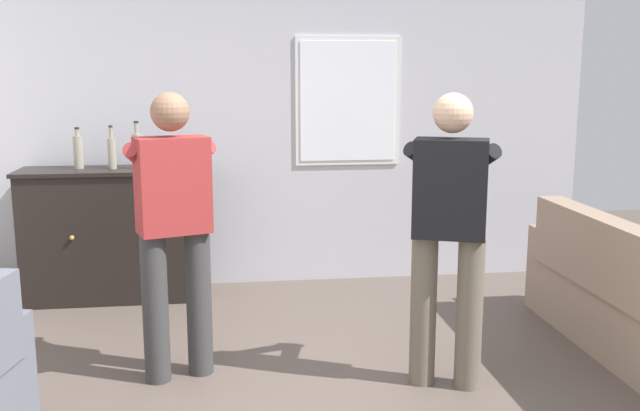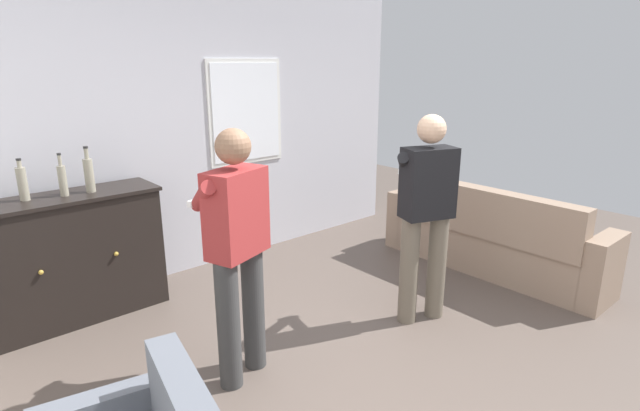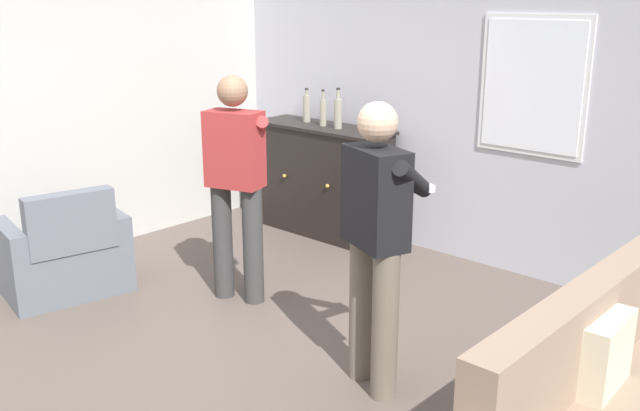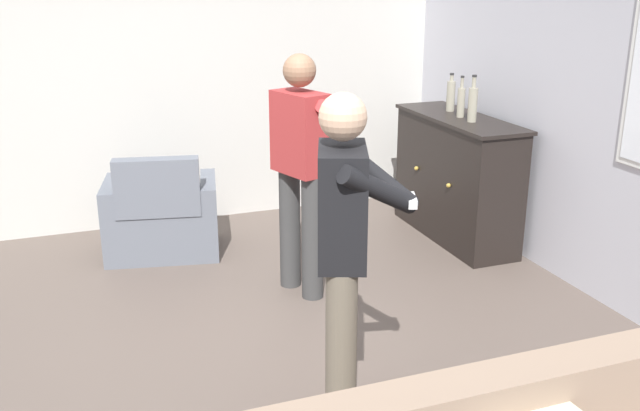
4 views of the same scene
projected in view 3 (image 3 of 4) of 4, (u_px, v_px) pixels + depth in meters
ground at (237, 367)px, 4.41m from camera, size 10.40×10.40×0.00m
wall_back_with_window at (476, 97)px, 5.88m from camera, size 5.20×0.15×2.80m
wall_side_left at (12, 100)px, 5.73m from camera, size 0.12×5.20×2.80m
couch at (605, 405)px, 3.40m from camera, size 0.57×2.30×0.89m
armchair at (66, 257)px, 5.44m from camera, size 0.80×0.99×0.85m
sideboard_cabinet at (322, 180)px, 6.78m from camera, size 1.42×0.49×1.05m
bottle_wine_green at (307, 108)px, 6.78m from camera, size 0.07×0.07×0.32m
bottle_liquor_amber at (338, 112)px, 6.43m from camera, size 0.07×0.07×0.37m
bottle_spirits_clear at (323, 112)px, 6.57m from camera, size 0.06×0.06×0.34m
person_standing_left at (236, 178)px, 5.17m from camera, size 0.53×0.52×1.68m
person_standing_right at (377, 235)px, 3.95m from camera, size 0.52×0.52×1.68m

